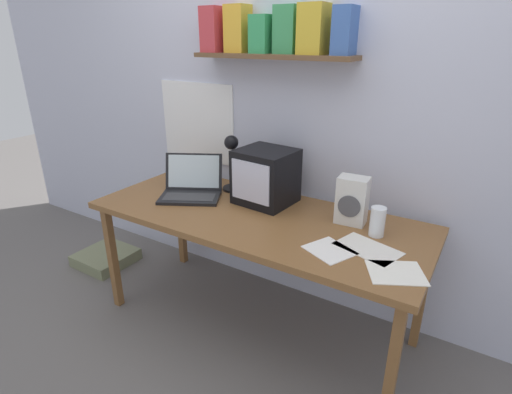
# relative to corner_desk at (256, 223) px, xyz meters

# --- Properties ---
(ground_plane) EXTENTS (12.00, 12.00, 0.00)m
(ground_plane) POSITION_rel_corner_desk_xyz_m (0.00, 0.00, -0.67)
(ground_plane) COLOR #66615E
(back_wall) EXTENTS (5.60, 0.24, 2.60)m
(back_wall) POSITION_rel_corner_desk_xyz_m (-0.01, 0.46, 0.64)
(back_wall) COLOR silver
(back_wall) RESTS_ON ground_plane
(corner_desk) EXTENTS (1.83, 0.75, 0.73)m
(corner_desk) POSITION_rel_corner_desk_xyz_m (0.00, 0.00, 0.00)
(corner_desk) COLOR brown
(corner_desk) RESTS_ON ground_plane
(crt_monitor) EXTENTS (0.33, 0.31, 0.31)m
(crt_monitor) POSITION_rel_corner_desk_xyz_m (-0.05, 0.18, 0.21)
(crt_monitor) COLOR black
(crt_monitor) RESTS_ON corner_desk
(laptop) EXTENTS (0.44, 0.42, 0.23)m
(laptop) POSITION_rel_corner_desk_xyz_m (-0.48, 0.03, 0.11)
(laptop) COLOR black
(laptop) RESTS_ON corner_desk
(desk_lamp) EXTENTS (0.15, 0.16, 0.36)m
(desk_lamp) POSITION_rel_corner_desk_xyz_m (-0.30, 0.22, 0.26)
(desk_lamp) COLOR black
(desk_lamp) RESTS_ON corner_desk
(juice_glass) EXTENTS (0.07, 0.07, 0.15)m
(juice_glass) POSITION_rel_corner_desk_xyz_m (0.62, 0.10, 0.12)
(juice_glass) COLOR white
(juice_glass) RESTS_ON corner_desk
(space_heater) EXTENTS (0.16, 0.12, 0.25)m
(space_heater) POSITION_rel_corner_desk_xyz_m (0.47, 0.17, 0.18)
(space_heater) COLOR silver
(space_heater) RESTS_ON corner_desk
(loose_paper_near_laptop) EXTENTS (0.32, 0.25, 0.00)m
(loose_paper_near_laptop) POSITION_rel_corner_desk_xyz_m (0.63, -0.06, 0.06)
(loose_paper_near_laptop) COLOR silver
(loose_paper_near_laptop) RESTS_ON corner_desk
(loose_paper_near_monitor) EXTENTS (0.28, 0.26, 0.00)m
(loose_paper_near_monitor) POSITION_rel_corner_desk_xyz_m (0.79, -0.19, 0.06)
(loose_paper_near_monitor) COLOR white
(loose_paper_near_monitor) RESTS_ON corner_desk
(open_notebook) EXTENTS (0.25, 0.24, 0.00)m
(open_notebook) POSITION_rel_corner_desk_xyz_m (0.49, -0.16, 0.06)
(open_notebook) COLOR white
(open_notebook) RESTS_ON corner_desk
(floor_cushion) EXTENTS (0.38, 0.38, 0.09)m
(floor_cushion) POSITION_rel_corner_desk_xyz_m (-1.35, -0.02, -0.63)
(floor_cushion) COLOR gray
(floor_cushion) RESTS_ON ground_plane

